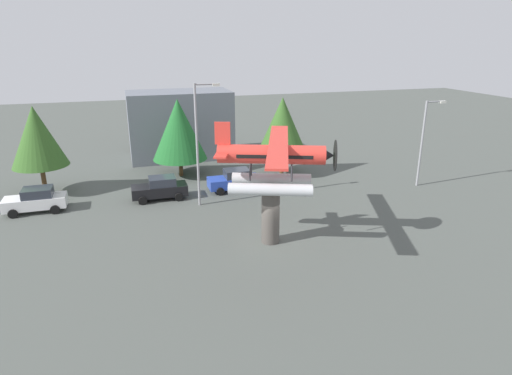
{
  "coord_description": "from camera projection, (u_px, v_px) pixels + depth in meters",
  "views": [
    {
      "loc": [
        -8.03,
        -23.16,
        11.91
      ],
      "look_at": [
        0.0,
        3.0,
        2.54
      ],
      "focal_mm": 30.79,
      "sensor_mm": 36.0,
      "label": 1
    }
  ],
  "objects": [
    {
      "name": "car_near_white",
      "position": [
        36.0,
        200.0,
        31.44
      ],
      "size": [
        4.2,
        2.02,
        1.76
      ],
      "rotation": [
        0.0,
        0.0,
        3.14
      ],
      "color": "white",
      "rests_on": "ground"
    },
    {
      "name": "streetlight_secondary",
      "position": [
        425.0,
        137.0,
        35.99
      ],
      "size": [
        1.84,
        0.28,
        7.13
      ],
      "color": "gray",
      "rests_on": "ground"
    },
    {
      "name": "floatplane_monument",
      "position": [
        273.0,
        162.0,
        25.38
      ],
      "size": [
        7.19,
        10.11,
        4.0
      ],
      "rotation": [
        0.0,
        0.0,
        -0.36
      ],
      "color": "silver",
      "rests_on": "display_pedestal"
    },
    {
      "name": "tree_east",
      "position": [
        179.0,
        130.0,
        38.59
      ],
      "size": [
        4.81,
        4.81,
        6.92
      ],
      "color": "brown",
      "rests_on": "ground"
    },
    {
      "name": "streetlight_primary",
      "position": [
        199.0,
        138.0,
        31.35
      ],
      "size": [
        1.84,
        0.28,
        8.96
      ],
      "color": "gray",
      "rests_on": "ground"
    },
    {
      "name": "tree_west",
      "position": [
        37.0,
        137.0,
        33.83
      ],
      "size": [
        4.24,
        4.24,
        7.04
      ],
      "color": "brown",
      "rests_on": "ground"
    },
    {
      "name": "display_pedestal",
      "position": [
        271.0,
        216.0,
        26.48
      ],
      "size": [
        1.1,
        1.1,
        3.39
      ],
      "primitive_type": "cylinder",
      "color": "#4C4742",
      "rests_on": "ground"
    },
    {
      "name": "car_far_blue",
      "position": [
        235.0,
        180.0,
        35.86
      ],
      "size": [
        4.2,
        2.02,
        1.76
      ],
      "rotation": [
        0.0,
        0.0,
        3.14
      ],
      "color": "#2847B7",
      "rests_on": "ground"
    },
    {
      "name": "tree_center_back",
      "position": [
        282.0,
        126.0,
        38.8
      ],
      "size": [
        4.47,
        4.47,
        7.03
      ],
      "color": "brown",
      "rests_on": "ground"
    },
    {
      "name": "storefront_building",
      "position": [
        180.0,
        125.0,
        45.18
      ],
      "size": [
        10.29,
        5.43,
        6.81
      ],
      "primitive_type": "cube",
      "color": "slate",
      "rests_on": "ground"
    },
    {
      "name": "car_mid_black",
      "position": [
        160.0,
        188.0,
        33.9
      ],
      "size": [
        4.2,
        2.02,
        1.76
      ],
      "rotation": [
        0.0,
        0.0,
        3.14
      ],
      "color": "black",
      "rests_on": "ground"
    },
    {
      "name": "ground_plane",
      "position": [
        270.0,
        242.0,
        27.03
      ],
      "size": [
        140.0,
        140.0,
        0.0
      ],
      "primitive_type": "plane",
      "color": "#4C514C"
    }
  ]
}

